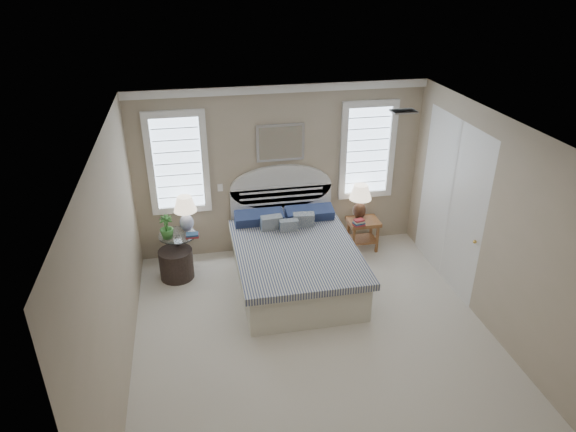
{
  "coord_description": "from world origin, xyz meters",
  "views": [
    {
      "loc": [
        -1.33,
        -4.86,
        4.3
      ],
      "look_at": [
        -0.17,
        1.0,
        1.31
      ],
      "focal_mm": 32.0,
      "sensor_mm": 36.0,
      "label": 1
    }
  ],
  "objects_px": {
    "side_table_left": "(179,249)",
    "lamp_left": "(185,210)",
    "nightstand_right": "(363,228)",
    "floor_pot": "(176,264)",
    "bed": "(294,258)",
    "lamp_right": "(360,198)"
  },
  "relations": [
    {
      "from": "side_table_left",
      "to": "lamp_left",
      "type": "xyz_separation_m",
      "value": [
        0.15,
        0.13,
        0.58
      ]
    },
    {
      "from": "nightstand_right",
      "to": "floor_pot",
      "type": "bearing_deg",
      "value": -174.89
    },
    {
      "from": "bed",
      "to": "lamp_left",
      "type": "xyz_separation_m",
      "value": [
        -1.5,
        0.72,
        0.58
      ]
    },
    {
      "from": "nightstand_right",
      "to": "floor_pot",
      "type": "xyz_separation_m",
      "value": [
        -3.0,
        -0.27,
        -0.16
      ]
    },
    {
      "from": "nightstand_right",
      "to": "lamp_left",
      "type": "xyz_separation_m",
      "value": [
        -2.8,
        0.03,
        0.58
      ]
    },
    {
      "from": "side_table_left",
      "to": "floor_pot",
      "type": "bearing_deg",
      "value": -107.61
    },
    {
      "from": "floor_pot",
      "to": "lamp_left",
      "type": "bearing_deg",
      "value": 55.46
    },
    {
      "from": "side_table_left",
      "to": "lamp_right",
      "type": "height_order",
      "value": "lamp_right"
    },
    {
      "from": "floor_pot",
      "to": "lamp_right",
      "type": "bearing_deg",
      "value": 7.32
    },
    {
      "from": "nightstand_right",
      "to": "lamp_right",
      "type": "relative_size",
      "value": 0.91
    },
    {
      "from": "side_table_left",
      "to": "lamp_left",
      "type": "relative_size",
      "value": 1.13
    },
    {
      "from": "side_table_left",
      "to": "lamp_left",
      "type": "height_order",
      "value": "lamp_left"
    },
    {
      "from": "floor_pot",
      "to": "lamp_right",
      "type": "distance_m",
      "value": 3.06
    },
    {
      "from": "nightstand_right",
      "to": "floor_pot",
      "type": "distance_m",
      "value": 3.02
    },
    {
      "from": "bed",
      "to": "nightstand_right",
      "type": "height_order",
      "value": "bed"
    },
    {
      "from": "nightstand_right",
      "to": "lamp_left",
      "type": "distance_m",
      "value": 2.86
    },
    {
      "from": "lamp_left",
      "to": "lamp_right",
      "type": "distance_m",
      "value": 2.76
    },
    {
      "from": "bed",
      "to": "lamp_left",
      "type": "relative_size",
      "value": 4.07
    },
    {
      "from": "nightstand_right",
      "to": "bed",
      "type": "bearing_deg",
      "value": -151.97
    },
    {
      "from": "nightstand_right",
      "to": "lamp_right",
      "type": "height_order",
      "value": "lamp_right"
    },
    {
      "from": "side_table_left",
      "to": "nightstand_right",
      "type": "distance_m",
      "value": 2.95
    },
    {
      "from": "lamp_right",
      "to": "lamp_left",
      "type": "bearing_deg",
      "value": -178.22
    }
  ]
}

